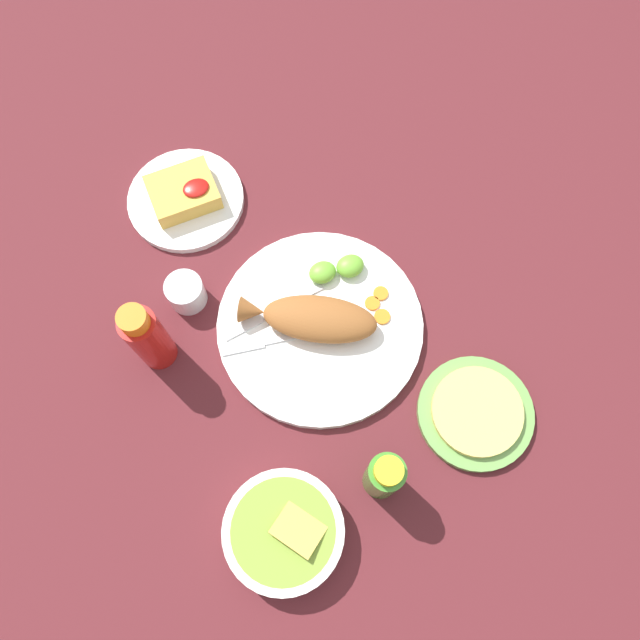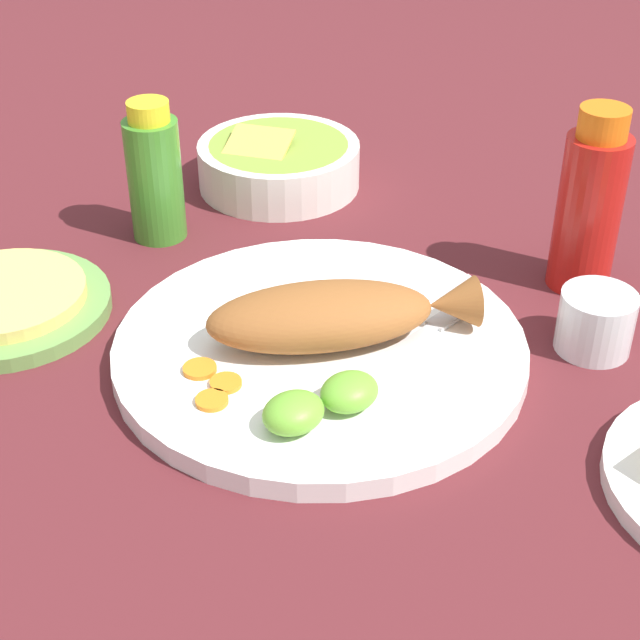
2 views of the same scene
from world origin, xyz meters
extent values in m
plane|color=#561E23|center=(0.00, 0.00, 0.00)|extent=(4.00, 4.00, 0.00)
cylinder|color=white|center=(0.00, 0.00, 0.01)|extent=(0.34, 0.34, 0.02)
ellipsoid|color=#935628|center=(0.00, 0.00, 0.04)|extent=(0.20, 0.16, 0.05)
cone|color=#935628|center=(-0.10, 0.06, 0.04)|extent=(0.06, 0.06, 0.04)
cube|color=silver|center=(-0.04, -0.01, 0.02)|extent=(0.11, 0.03, 0.00)
cube|color=silver|center=(-0.13, 0.01, 0.02)|extent=(0.07, 0.03, 0.00)
cube|color=silver|center=(-0.03, 0.05, 0.02)|extent=(0.12, 0.02, 0.00)
cube|color=silver|center=(-0.12, 0.04, 0.02)|extent=(0.07, 0.03, 0.00)
cylinder|color=orange|center=(0.10, -0.03, 0.02)|extent=(0.03, 0.03, 0.00)
cylinder|color=orange|center=(0.09, 0.00, 0.02)|extent=(0.02, 0.02, 0.00)
cylinder|color=orange|center=(0.11, 0.01, 0.02)|extent=(0.03, 0.03, 0.00)
ellipsoid|color=#6BB233|center=(0.08, 0.07, 0.03)|extent=(0.05, 0.04, 0.03)
ellipsoid|color=#6BB233|center=(0.04, 0.08, 0.03)|extent=(0.05, 0.04, 0.03)
cylinder|color=#B21914|center=(-0.26, 0.06, 0.07)|extent=(0.06, 0.06, 0.14)
cylinder|color=orange|center=(-0.26, 0.06, 0.16)|extent=(0.04, 0.04, 0.03)
cylinder|color=#3D8428|center=(-0.01, -0.27, 0.06)|extent=(0.05, 0.05, 0.12)
cylinder|color=yellow|center=(-0.01, -0.27, 0.13)|extent=(0.04, 0.04, 0.02)
cylinder|color=silver|center=(-0.19, 0.13, 0.03)|extent=(0.06, 0.06, 0.05)
cylinder|color=white|center=(-0.19, 0.13, 0.01)|extent=(0.05, 0.05, 0.02)
cylinder|color=white|center=(-0.17, -0.28, 0.02)|extent=(0.18, 0.18, 0.05)
cylinder|color=olive|center=(-0.17, -0.28, 0.04)|extent=(0.15, 0.15, 0.02)
cube|color=gold|center=(-0.14, -0.28, 0.05)|extent=(0.10, 0.10, 0.02)
cylinder|color=#6B9E4C|center=(0.17, -0.23, 0.01)|extent=(0.18, 0.18, 0.01)
cylinder|color=#E0C666|center=(0.17, -0.23, 0.02)|extent=(0.14, 0.14, 0.01)
camera|label=1|loc=(-0.13, -0.32, 0.98)|focal=35.00mm
camera|label=2|loc=(0.42, 0.51, 0.48)|focal=55.00mm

